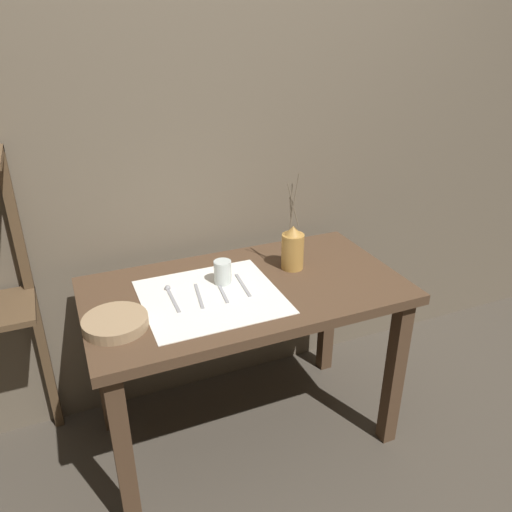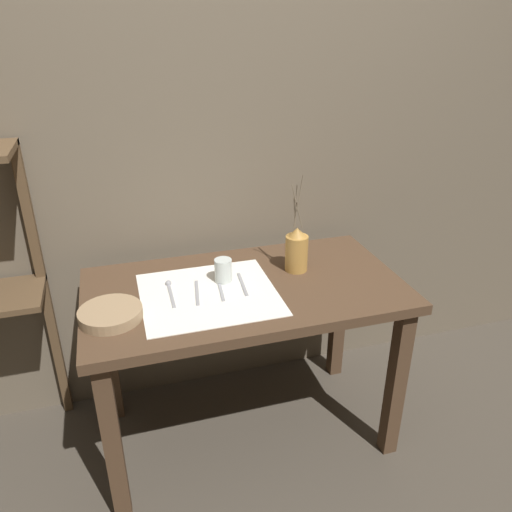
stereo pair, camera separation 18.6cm
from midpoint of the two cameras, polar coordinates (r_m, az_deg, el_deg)
The scene contains 11 objects.
ground_plane at distance 2.36m, azimuth -3.47°, elevation -19.39°, with size 12.00×12.00×0.00m, color #473F35.
stone_wall_back at distance 2.14m, azimuth -8.43°, elevation 12.82°, with size 7.00×0.06×2.40m.
wooden_table at distance 1.96m, azimuth -3.95°, elevation -6.30°, with size 1.21×0.66×0.74m.
linen_cloth at distance 1.85m, azimuth -8.05°, elevation -4.70°, with size 0.50×0.46×0.00m.
pitcher_with_flowers at distance 2.00m, azimuth 1.57°, elevation 0.80°, with size 0.09×0.09×0.40m.
wooden_bowl at distance 1.74m, azimuth -18.78°, elevation -7.32°, with size 0.22×0.22×0.04m.
glass_tumbler_near at distance 1.91m, azimuth -6.63°, elevation -1.91°, with size 0.07×0.07×0.09m.
spoon_outer at distance 1.89m, azimuth -12.64°, elevation -4.19°, with size 0.02×0.19×0.02m.
fork_inner at distance 1.85m, azimuth -9.41°, elevation -4.59°, with size 0.04×0.18×0.00m.
fork_outer at distance 1.88m, azimuth -6.77°, elevation -4.04°, with size 0.03×0.18×0.00m.
knife_center at distance 1.91m, azimuth -4.32°, elevation -3.38°, with size 0.03×0.18×0.00m.
Camera 1 is at (-0.61, -1.55, 1.67)m, focal length 35.00 mm.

